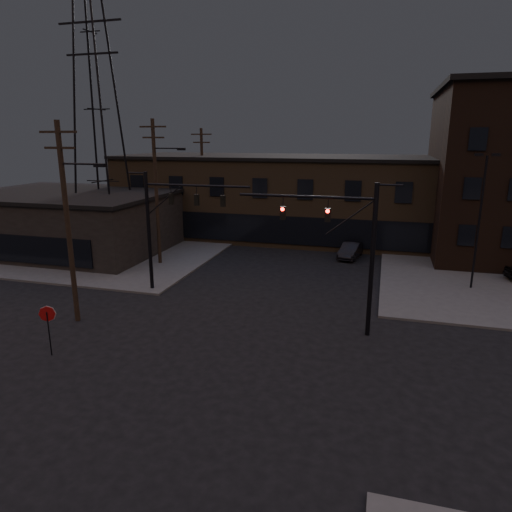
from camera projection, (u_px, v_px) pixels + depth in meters
The scene contains 14 objects.
ground at pixel (223, 357), 21.66m from camera, with size 140.00×140.00×0.00m, color black.
sidewalk_nw at pixel (97, 236), 47.92m from camera, with size 30.00×30.00×0.15m, color #474744.
building_row at pixel (315, 199), 46.71m from camera, with size 40.00×12.00×8.00m, color #4A3B27.
building_left at pixel (74, 224), 41.19m from camera, with size 16.00×12.00×5.00m, color black.
traffic_signal_near at pixel (350, 243), 23.19m from camera, with size 7.12×0.24×8.00m.
traffic_signal_far at pixel (166, 218), 29.61m from camera, with size 7.12×0.24×8.00m.
stop_sign at pixel (48, 319), 21.45m from camera, with size 0.72×0.33×2.48m.
utility_pole_near at pixel (68, 219), 24.52m from camera, with size 3.70×0.28×11.00m.
utility_pole_mid at pixel (157, 190), 35.89m from camera, with size 3.70×0.28×11.50m.
utility_pole_far at pixel (203, 180), 47.42m from camera, with size 2.20×0.28×11.00m.
transmission_tower at pixel (97, 109), 39.99m from camera, with size 7.00×7.00×25.00m, color black, non-canonical shape.
lot_light_a at pixel (481, 210), 29.87m from camera, with size 1.50×0.28×9.14m.
parked_car_lot_b at pixel (497, 258), 36.14m from camera, with size 1.96×4.83×1.40m, color silver.
car_crossing at pixel (351, 250), 39.33m from camera, with size 1.41×4.03×1.33m, color black.
Camera 1 is at (6.90, -18.55, 10.16)m, focal length 32.00 mm.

